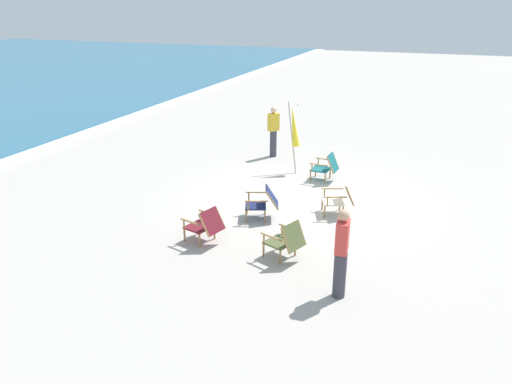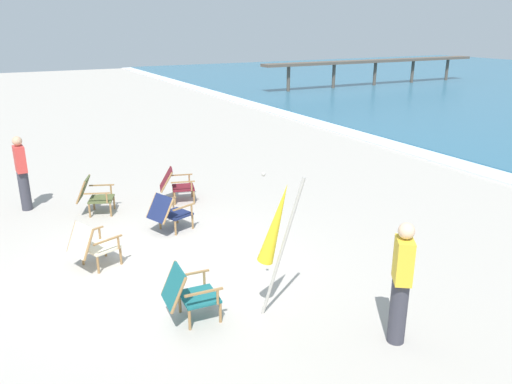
{
  "view_description": "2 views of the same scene",
  "coord_description": "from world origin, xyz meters",
  "views": [
    {
      "loc": [
        -11.49,
        -3.05,
        4.81
      ],
      "look_at": [
        -1.64,
        0.69,
        0.73
      ],
      "focal_mm": 35.0,
      "sensor_mm": 36.0,
      "label": 1
    },
    {
      "loc": [
        7.34,
        -2.15,
        3.85
      ],
      "look_at": [
        -0.79,
        2.18,
        0.75
      ],
      "focal_mm": 35.0,
      "sensor_mm": 36.0,
      "label": 2
    }
  ],
  "objects": [
    {
      "name": "ground_plane",
      "position": [
        0.0,
        0.0,
        0.0
      ],
      "size": [
        80.0,
        80.0,
        0.0
      ],
      "primitive_type": "plane",
      "color": "#B2AAA0"
    },
    {
      "name": "beach_chair_back_right",
      "position": [
        1.67,
        -0.17,
        0.43
      ],
      "size": [
        0.63,
        0.76,
        0.8
      ],
      "color": "#196066",
      "rests_on": "ground"
    },
    {
      "name": "beach_chair_back_left",
      "position": [
        -3.11,
        -0.5,
        0.43
      ],
      "size": [
        0.79,
        0.88,
        0.8
      ],
      "color": "#515B33",
      "rests_on": "ground"
    },
    {
      "name": "beach_chair_mid_center",
      "position": [
        -1.4,
        0.6,
        0.42
      ],
      "size": [
        0.8,
        0.93,
        0.77
      ],
      "color": "#19234C",
      "rests_on": "ground"
    },
    {
      "name": "beach_chair_front_right",
      "position": [
        -3.02,
        1.3,
        0.42
      ],
      "size": [
        0.76,
        0.89,
        0.78
      ],
      "color": "maroon",
      "rests_on": "ground"
    },
    {
      "name": "beach_chair_front_left",
      "position": [
        -0.53,
        -1.02,
        0.43
      ],
      "size": [
        0.79,
        0.87,
        0.8
      ],
      "color": "beige",
      "rests_on": "ground"
    },
    {
      "name": "umbrella_furled_yellow",
      "position": [
        2.12,
        0.93,
        1.35
      ],
      "size": [
        0.52,
        0.55,
        2.07
      ],
      "color": "#B7B2A8",
      "rests_on": "ground"
    },
    {
      "name": "person_near_chairs",
      "position": [
        3.37,
        1.99,
        0.84
      ],
      "size": [
        0.39,
        0.36,
        1.63
      ],
      "color": "#383842",
      "rests_on": "ground"
    },
    {
      "name": "person_by_waterline",
      "position": [
        -4.04,
        -1.76,
        0.84
      ],
      "size": [
        0.35,
        0.23,
        1.63
      ],
      "color": "#383842",
      "rests_on": "ground"
    },
    {
      "name": "pier_distant",
      "position": [
        -18.0,
        20.04,
        1.53
      ],
      "size": [
        0.9,
        16.31,
        1.7
      ],
      "color": "brown",
      "rests_on": "ground"
    }
  ]
}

